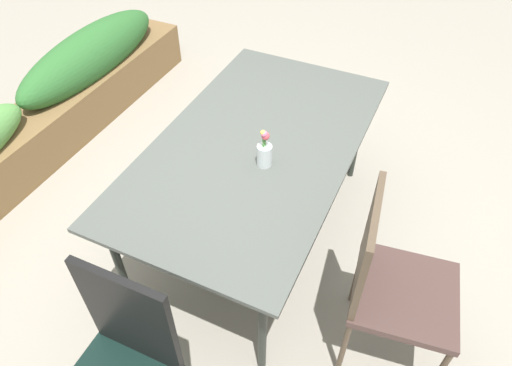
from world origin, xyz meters
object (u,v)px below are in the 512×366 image
(planter_box, at_px, (28,123))
(flower_vase, at_px, (264,152))
(chair_end_left, at_px, (122,365))
(dining_table, at_px, (256,149))
(chair_near_left, at_px, (390,279))

(planter_box, bearing_deg, flower_vase, -93.71)
(chair_end_left, bearing_deg, dining_table, -90.84)
(chair_end_left, height_order, chair_near_left, chair_end_left)
(dining_table, relative_size, planter_box, 0.53)
(chair_near_left, relative_size, planter_box, 0.29)
(flower_vase, bearing_deg, chair_end_left, 174.24)
(dining_table, height_order, flower_vase, flower_vase)
(dining_table, bearing_deg, chair_end_left, 179.95)
(chair_end_left, height_order, planter_box, chair_end_left)
(chair_end_left, relative_size, chair_near_left, 1.01)
(flower_vase, bearing_deg, chair_near_left, -110.36)
(dining_table, relative_size, flower_vase, 8.12)
(chair_end_left, distance_m, flower_vase, 1.15)
(flower_vase, distance_m, planter_box, 1.99)
(dining_table, xyz_separation_m, flower_vase, (-0.14, -0.11, 0.13))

